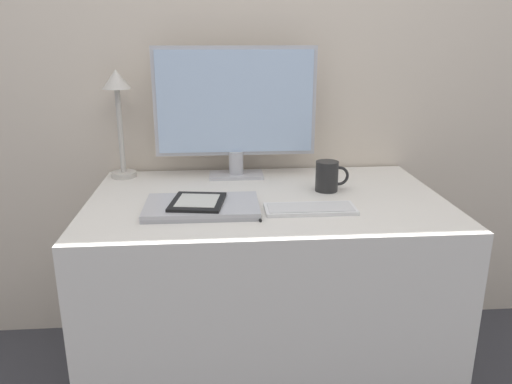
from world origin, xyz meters
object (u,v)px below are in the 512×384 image
(coffee_mug, at_px, (328,176))
(monitor, at_px, (235,108))
(pen, at_px, (258,212))
(laptop, at_px, (202,207))
(ereader, at_px, (198,202))
(desk_lamp, at_px, (118,102))
(keyboard, at_px, (310,209))

(coffee_mug, bearing_deg, monitor, 146.06)
(coffee_mug, xyz_separation_m, pen, (-0.26, -0.22, -0.05))
(laptop, height_order, pen, laptop)
(monitor, relative_size, laptop, 1.70)
(pen, bearing_deg, monitor, 96.72)
(monitor, bearing_deg, ereader, -109.52)
(desk_lamp, distance_m, coffee_mug, 0.81)
(laptop, relative_size, pen, 2.41)
(ereader, bearing_deg, monitor, 70.48)
(coffee_mug, height_order, pen, coffee_mug)
(keyboard, bearing_deg, desk_lamp, 145.53)
(pen, bearing_deg, keyboard, 4.82)
(pen, bearing_deg, ereader, 166.21)
(monitor, xyz_separation_m, laptop, (-0.12, -0.38, -0.25))
(ereader, height_order, coffee_mug, coffee_mug)
(ereader, bearing_deg, laptop, 5.79)
(laptop, xyz_separation_m, coffee_mug, (0.43, 0.17, 0.04))
(desk_lamp, height_order, pen, desk_lamp)
(keyboard, xyz_separation_m, pen, (-0.16, -0.01, -0.00))
(ereader, height_order, desk_lamp, desk_lamp)
(monitor, relative_size, pen, 4.09)
(monitor, bearing_deg, desk_lamp, 176.16)
(ereader, bearing_deg, coffee_mug, 21.14)
(ereader, bearing_deg, keyboard, -5.22)
(desk_lamp, bearing_deg, coffee_mug, -17.79)
(laptop, height_order, coffee_mug, coffee_mug)
(desk_lamp, bearing_deg, pen, -43.44)
(coffee_mug, bearing_deg, ereader, -158.86)
(keyboard, height_order, ereader, ereader)
(monitor, relative_size, coffee_mug, 5.13)
(coffee_mug, bearing_deg, desk_lamp, 162.21)
(laptop, distance_m, ereader, 0.02)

